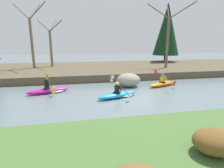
{
  "coord_description": "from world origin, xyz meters",
  "views": [
    {
      "loc": [
        -3.3,
        -9.84,
        3.24
      ],
      "look_at": [
        -0.98,
        1.47,
        0.55
      ],
      "focal_mm": 28.0,
      "sensor_mm": 36.0,
      "label": 1
    }
  ],
  "objects_px": {
    "boulder_midstream": "(128,80)",
    "kayaker_lead": "(163,83)",
    "kayaker_trailing": "(50,90)",
    "kayaker_middle": "(119,94)"
  },
  "relations": [
    {
      "from": "boulder_midstream",
      "to": "kayaker_lead",
      "type": "bearing_deg",
      "value": -7.26
    },
    {
      "from": "kayaker_lead",
      "to": "kayaker_trailing",
      "type": "distance_m",
      "value": 8.36
    },
    {
      "from": "kayaker_lead",
      "to": "kayaker_trailing",
      "type": "height_order",
      "value": "same"
    },
    {
      "from": "kayaker_middle",
      "to": "kayaker_lead",
      "type": "bearing_deg",
      "value": 9.15
    },
    {
      "from": "kayaker_lead",
      "to": "kayaker_middle",
      "type": "height_order",
      "value": "same"
    },
    {
      "from": "kayaker_trailing",
      "to": "boulder_midstream",
      "type": "bearing_deg",
      "value": -11.7
    },
    {
      "from": "kayaker_middle",
      "to": "boulder_midstream",
      "type": "height_order",
      "value": "kayaker_middle"
    },
    {
      "from": "kayaker_middle",
      "to": "kayaker_trailing",
      "type": "relative_size",
      "value": 1.0
    },
    {
      "from": "kayaker_lead",
      "to": "boulder_midstream",
      "type": "distance_m",
      "value": 2.73
    },
    {
      "from": "kayaker_trailing",
      "to": "boulder_midstream",
      "type": "relative_size",
      "value": 1.5
    }
  ]
}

